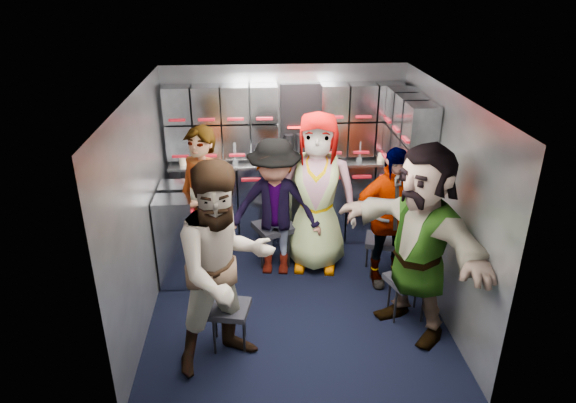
{
  "coord_description": "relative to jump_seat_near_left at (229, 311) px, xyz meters",
  "views": [
    {
      "loc": [
        -0.36,
        -4.34,
        3.07
      ],
      "look_at": [
        -0.04,
        0.35,
        0.93
      ],
      "focal_mm": 32.0,
      "sensor_mm": 36.0,
      "label": 1
    }
  ],
  "objects": [
    {
      "name": "wall_right",
      "position": [
        2.02,
        0.66,
        0.69
      ],
      "size": [
        0.04,
        3.0,
        2.1
      ],
      "primitive_type": "cube",
      "color": "gray",
      "rests_on": "ground"
    },
    {
      "name": "jump_seat_near_left",
      "position": [
        0.0,
        0.0,
        0.0
      ],
      "size": [
        0.41,
        0.39,
        0.41
      ],
      "rotation": [
        0.0,
        0.0,
        -0.21
      ],
      "color": "black",
      "rests_on": "ground"
    },
    {
      "name": "attendant_standing",
      "position": [
        -0.27,
        1.12,
        0.48
      ],
      "size": [
        0.73,
        0.69,
        1.69
      ],
      "primitive_type": "imported",
      "rotation": [
        0.0,
        0.0,
        -0.65
      ],
      "color": "black",
      "rests_on": "ground"
    },
    {
      "name": "wall_left",
      "position": [
        -0.78,
        0.66,
        0.69
      ],
      "size": [
        0.04,
        3.0,
        2.1
      ],
      "primitive_type": "cube",
      "color": "gray",
      "rests_on": "ground"
    },
    {
      "name": "coffee_niche",
      "position": [
        0.8,
        2.07,
        1.11
      ],
      "size": [
        0.46,
        0.16,
        0.84
      ],
      "primitive_type": null,
      "color": "black",
      "rests_on": "wall_back"
    },
    {
      "name": "attendant_arc_c",
      "position": [
        0.91,
        1.3,
        0.52
      ],
      "size": [
        0.95,
        0.7,
        1.77
      ],
      "primitive_type": "imported",
      "rotation": [
        0.0,
        0.0,
        -0.16
      ],
      "color": "black",
      "rests_on": "ground"
    },
    {
      "name": "right_cabinet",
      "position": [
        1.87,
        1.26,
        0.14
      ],
      "size": [
        0.28,
        1.2,
        1.0
      ],
      "primitive_type": "cube",
      "color": "#90959E",
      "rests_on": "ground"
    },
    {
      "name": "jump_seat_near_right",
      "position": [
        1.67,
        0.32,
        0.01
      ],
      "size": [
        0.45,
        0.44,
        0.42
      ],
      "rotation": [
        0.0,
        0.0,
        0.35
      ],
      "color": "black",
      "rests_on": "ground"
    },
    {
      "name": "red_latch_strip",
      "position": [
        0.62,
        1.75,
        0.52
      ],
      "size": [
        2.6,
        0.02,
        0.03
      ],
      "primitive_type": "cube",
      "color": "#A10F1C",
      "rests_on": "cart_bank_back"
    },
    {
      "name": "bottle_right",
      "position": [
        1.48,
        1.9,
        0.79
      ],
      "size": [
        0.06,
        0.06,
        0.24
      ],
      "primitive_type": "cylinder",
      "color": "white",
      "rests_on": "counter"
    },
    {
      "name": "attendant_arc_b",
      "position": [
        0.46,
        1.21,
        0.4
      ],
      "size": [
        1.06,
        0.7,
        1.53
      ],
      "primitive_type": "imported",
      "rotation": [
        0.0,
        0.0,
        -0.14
      ],
      "color": "black",
      "rests_on": "ground"
    },
    {
      "name": "ceiling",
      "position": [
        0.62,
        0.66,
        1.74
      ],
      "size": [
        2.8,
        3.0,
        0.02
      ],
      "primitive_type": "cube",
      "color": "silver",
      "rests_on": "wall_back"
    },
    {
      "name": "wall_back",
      "position": [
        0.62,
        2.16,
        0.69
      ],
      "size": [
        2.8,
        0.04,
        2.1
      ],
      "primitive_type": "cube",
      "color": "gray",
      "rests_on": "ground"
    },
    {
      "name": "attendant_arc_d",
      "position": [
        1.62,
        0.92,
        0.39
      ],
      "size": [
        0.91,
        0.43,
        1.51
      ],
      "primitive_type": "imported",
      "rotation": [
        0.0,
        0.0,
        0.07
      ],
      "color": "black",
      "rests_on": "ground"
    },
    {
      "name": "floor",
      "position": [
        0.62,
        0.66,
        -0.36
      ],
      "size": [
        3.0,
        3.0,
        0.0
      ],
      "primitive_type": "plane",
      "color": "black",
      "rests_on": "ground"
    },
    {
      "name": "locker_bank_back",
      "position": [
        0.62,
        2.01,
        1.13
      ],
      "size": [
        2.68,
        0.28,
        0.82
      ],
      "primitive_type": "cube",
      "color": "#90959E",
      "rests_on": "wall_back"
    },
    {
      "name": "jump_seat_center",
      "position": [
        0.91,
        1.48,
        0.01
      ],
      "size": [
        0.47,
        0.46,
        0.43
      ],
      "rotation": [
        0.0,
        0.0,
        0.4
      ],
      "color": "black",
      "rests_on": "ground"
    },
    {
      "name": "attendant_arc_a",
      "position": [
        0.0,
        -0.18,
        0.54
      ],
      "size": [
        1.09,
        1.01,
        1.81
      ],
      "primitive_type": "imported",
      "rotation": [
        0.0,
        0.0,
        0.48
      ],
      "color": "black",
      "rests_on": "ground"
    },
    {
      "name": "jump_seat_mid_right",
      "position": [
        1.62,
        1.1,
        0.01
      ],
      "size": [
        0.43,
        0.42,
        0.42
      ],
      "rotation": [
        0.0,
        0.0,
        -0.27
      ],
      "color": "black",
      "rests_on": "ground"
    },
    {
      "name": "jump_seat_mid_left",
      "position": [
        0.46,
        1.39,
        0.06
      ],
      "size": [
        0.53,
        0.52,
        0.48
      ],
      "rotation": [
        0.0,
        0.0,
        0.42
      ],
      "color": "black",
      "rests_on": "ground"
    },
    {
      "name": "attendant_arc_e",
      "position": [
        1.67,
        0.14,
        0.54
      ],
      "size": [
        1.33,
        1.71,
        1.81
      ],
      "primitive_type": "imported",
      "rotation": [
        0.0,
        0.0,
        -1.03
      ],
      "color": "black",
      "rests_on": "ground"
    },
    {
      "name": "cart_bank_back",
      "position": [
        0.62,
        1.95,
        0.13
      ],
      "size": [
        2.68,
        0.38,
        0.99
      ],
      "primitive_type": "cube",
      "color": "#90959E",
      "rests_on": "ground"
    },
    {
      "name": "cup_left",
      "position": [
        -0.55,
        1.89,
        0.72
      ],
      "size": [
        0.08,
        0.08,
        0.11
      ],
      "primitive_type": "cylinder",
      "color": "beige",
      "rests_on": "counter"
    },
    {
      "name": "bottle_mid",
      "position": [
        0.04,
        1.9,
        0.79
      ],
      "size": [
        0.07,
        0.07,
        0.26
      ],
      "primitive_type": "cylinder",
      "color": "white",
      "rests_on": "counter"
    },
    {
      "name": "cart_bank_left",
      "position": [
        -0.57,
        1.22,
        0.13
      ],
      "size": [
        0.38,
        0.76,
        0.99
      ],
      "primitive_type": "cube",
      "color": "#90959E",
      "rests_on": "ground"
    },
    {
      "name": "bottle_left",
      "position": [
        0.31,
        1.9,
        0.78
      ],
      "size": [
        0.07,
        0.07,
        0.23
      ],
      "primitive_type": "cylinder",
      "color": "white",
      "rests_on": "counter"
    },
    {
      "name": "locker_bank_right",
      "position": [
        1.87,
        1.36,
        1.13
      ],
      "size": [
        0.28,
        1.0,
        0.82
      ],
      "primitive_type": "cube",
      "color": "#90959E",
      "rests_on": "wall_right"
    },
    {
      "name": "counter",
      "position": [
        0.62,
        1.95,
        0.65
      ],
      "size": [
        2.68,
        0.42,
        0.03
      ],
      "primitive_type": "cube",
      "color": "#B7BABF",
      "rests_on": "cart_bank_back"
    },
    {
      "name": "cup_right",
      "position": [
        1.74,
        1.89,
        0.71
      ],
      "size": [
        0.09,
        0.09,
        0.09
      ],
      "primitive_type": "cylinder",
      "color": "beige",
      "rests_on": "counter"
    }
  ]
}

